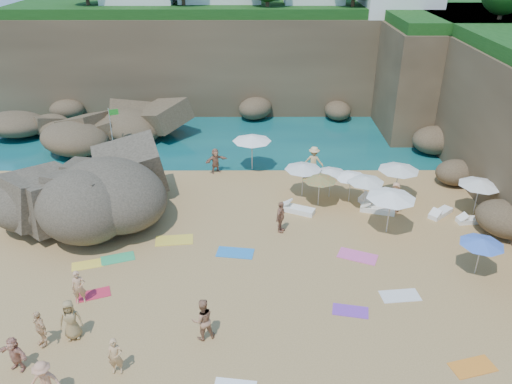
{
  "coord_description": "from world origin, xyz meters",
  "views": [
    {
      "loc": [
        1.93,
        -20.32,
        14.08
      ],
      "look_at": [
        2.0,
        3.0,
        2.0
      ],
      "focal_mm": 35.0,
      "sensor_mm": 36.0,
      "label": 1
    }
  ],
  "objects_px": {
    "flag_pole": "(112,126)",
    "person_stand_2": "(314,161)",
    "person_stand_4": "(395,197)",
    "person_stand_5": "(216,161)",
    "parasol_2": "(366,179)",
    "rock_outcrop": "(75,214)",
    "lounger_0": "(329,174)",
    "parasol_1": "(252,138)",
    "parasol_0": "(303,167)",
    "person_stand_3": "(281,217)",
    "person_stand_1": "(203,319)",
    "person_stand_0": "(79,287)"
  },
  "relations": [
    {
      "from": "flag_pole",
      "to": "person_stand_2",
      "type": "height_order",
      "value": "flag_pole"
    },
    {
      "from": "person_stand_4",
      "to": "person_stand_5",
      "type": "relative_size",
      "value": 1.08
    },
    {
      "from": "flag_pole",
      "to": "parasol_2",
      "type": "distance_m",
      "value": 17.9
    },
    {
      "from": "rock_outcrop",
      "to": "lounger_0",
      "type": "bearing_deg",
      "value": 18.19
    },
    {
      "from": "person_stand_4",
      "to": "person_stand_5",
      "type": "bearing_deg",
      "value": 174.55
    },
    {
      "from": "parasol_1",
      "to": "parasol_2",
      "type": "xyz_separation_m",
      "value": [
        6.43,
        -5.32,
        -0.41
      ]
    },
    {
      "from": "parasol_1",
      "to": "person_stand_2",
      "type": "xyz_separation_m",
      "value": [
        4.03,
        -0.78,
        -1.27
      ]
    },
    {
      "from": "parasol_0",
      "to": "person_stand_3",
      "type": "height_order",
      "value": "parasol_0"
    },
    {
      "from": "person_stand_5",
      "to": "person_stand_3",
      "type": "bearing_deg",
      "value": -92.62
    },
    {
      "from": "parasol_1",
      "to": "person_stand_4",
      "type": "bearing_deg",
      "value": -35.5
    },
    {
      "from": "lounger_0",
      "to": "person_stand_5",
      "type": "xyz_separation_m",
      "value": [
        -7.45,
        0.56,
        0.72
      ]
    },
    {
      "from": "person_stand_4",
      "to": "parasol_2",
      "type": "bearing_deg",
      "value": -173.56
    },
    {
      "from": "parasol_2",
      "to": "person_stand_4",
      "type": "bearing_deg",
      "value": -14.95
    },
    {
      "from": "rock_outcrop",
      "to": "parasol_1",
      "type": "relative_size",
      "value": 3.43
    },
    {
      "from": "rock_outcrop",
      "to": "person_stand_2",
      "type": "distance_m",
      "value": 15.02
    },
    {
      "from": "parasol_1",
      "to": "person_stand_2",
      "type": "height_order",
      "value": "parasol_1"
    },
    {
      "from": "person_stand_1",
      "to": "person_stand_5",
      "type": "bearing_deg",
      "value": -107.5
    },
    {
      "from": "rock_outcrop",
      "to": "parasol_1",
      "type": "bearing_deg",
      "value": 30.77
    },
    {
      "from": "parasol_2",
      "to": "lounger_0",
      "type": "bearing_deg",
      "value": 107.81
    },
    {
      "from": "person_stand_4",
      "to": "person_stand_5",
      "type": "xyz_separation_m",
      "value": [
        -10.47,
        5.3,
        -0.07
      ]
    },
    {
      "from": "person_stand_0",
      "to": "flag_pole",
      "type": "bearing_deg",
      "value": 84.51
    },
    {
      "from": "parasol_2",
      "to": "person_stand_0",
      "type": "height_order",
      "value": "parasol_2"
    },
    {
      "from": "person_stand_5",
      "to": "person_stand_0",
      "type": "bearing_deg",
      "value": -140.87
    },
    {
      "from": "person_stand_1",
      "to": "person_stand_3",
      "type": "bearing_deg",
      "value": -132.83
    },
    {
      "from": "person_stand_1",
      "to": "person_stand_5",
      "type": "height_order",
      "value": "person_stand_1"
    },
    {
      "from": "parasol_1",
      "to": "person_stand_1",
      "type": "xyz_separation_m",
      "value": [
        -1.84,
        -15.75,
        -1.33
      ]
    },
    {
      "from": "lounger_0",
      "to": "person_stand_5",
      "type": "height_order",
      "value": "person_stand_5"
    },
    {
      "from": "rock_outcrop",
      "to": "person_stand_0",
      "type": "relative_size",
      "value": 5.58
    },
    {
      "from": "person_stand_1",
      "to": "person_stand_2",
      "type": "height_order",
      "value": "person_stand_2"
    },
    {
      "from": "person_stand_1",
      "to": "person_stand_4",
      "type": "xyz_separation_m",
      "value": [
        9.91,
        10.0,
        -0.0
      ]
    },
    {
      "from": "parasol_0",
      "to": "parasol_2",
      "type": "height_order",
      "value": "parasol_0"
    },
    {
      "from": "rock_outcrop",
      "to": "flag_pole",
      "type": "xyz_separation_m",
      "value": [
        0.3,
        8.36,
        2.25
      ]
    },
    {
      "from": "lounger_0",
      "to": "person_stand_0",
      "type": "xyz_separation_m",
      "value": [
        -12.34,
        -12.6,
        0.67
      ]
    },
    {
      "from": "flag_pole",
      "to": "person_stand_3",
      "type": "height_order",
      "value": "flag_pole"
    },
    {
      "from": "parasol_0",
      "to": "person_stand_2",
      "type": "xyz_separation_m",
      "value": [
        0.99,
        3.04,
        -0.96
      ]
    },
    {
      "from": "flag_pole",
      "to": "parasol_1",
      "type": "height_order",
      "value": "flag_pole"
    },
    {
      "from": "person_stand_1",
      "to": "lounger_0",
      "type": "bearing_deg",
      "value": -134.65
    },
    {
      "from": "person_stand_0",
      "to": "person_stand_4",
      "type": "bearing_deg",
      "value": 12.96
    },
    {
      "from": "flag_pole",
      "to": "person_stand_4",
      "type": "relative_size",
      "value": 1.94
    },
    {
      "from": "lounger_0",
      "to": "parasol_1",
      "type": "bearing_deg",
      "value": 167.46
    },
    {
      "from": "parasol_1",
      "to": "person_stand_3",
      "type": "bearing_deg",
      "value": -79.03
    },
    {
      "from": "parasol_1",
      "to": "person_stand_4",
      "type": "relative_size",
      "value": 1.42
    },
    {
      "from": "parasol_0",
      "to": "person_stand_2",
      "type": "height_order",
      "value": "parasol_0"
    },
    {
      "from": "parasol_1",
      "to": "flag_pole",
      "type": "bearing_deg",
      "value": 166.22
    },
    {
      "from": "parasol_1",
      "to": "person_stand_5",
      "type": "xyz_separation_m",
      "value": [
        -2.4,
        -0.46,
        -1.4
      ]
    },
    {
      "from": "parasol_1",
      "to": "person_stand_3",
      "type": "xyz_separation_m",
      "value": [
        1.53,
        -7.9,
        -1.35
      ]
    },
    {
      "from": "person_stand_0",
      "to": "person_stand_5",
      "type": "bearing_deg",
      "value": 55.47
    },
    {
      "from": "parasol_2",
      "to": "person_stand_1",
      "type": "xyz_separation_m",
      "value": [
        -8.26,
        -10.43,
        -0.92
      ]
    },
    {
      "from": "parasol_2",
      "to": "person_stand_2",
      "type": "xyz_separation_m",
      "value": [
        -2.4,
        4.53,
        -0.86
      ]
    },
    {
      "from": "person_stand_0",
      "to": "person_stand_3",
      "type": "xyz_separation_m",
      "value": [
        8.82,
        5.72,
        0.1
      ]
    }
  ]
}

